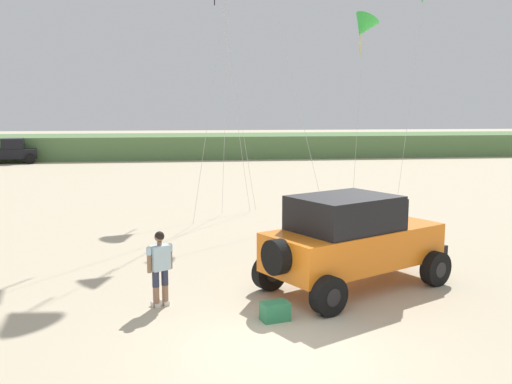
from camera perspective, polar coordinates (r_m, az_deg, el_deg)
The scene contains 7 objects.
ground_plane at distance 10.55m, azimuth 2.76°, elevation -15.32°, with size 220.00×220.00×0.00m, color #C1B293.
dune_ridge at distance 52.13m, azimuth -8.35°, elevation 4.68°, with size 90.00×8.78×1.97m, color #567A47.
jeep at distance 13.51m, azimuth 9.78°, elevation -4.75°, with size 5.00×4.09×2.26m.
person_watching at distance 12.33m, azimuth -9.76°, elevation -7.28°, with size 0.55×0.44×1.67m.
cooler_box at distance 11.60m, azimuth 1.95°, elevation -12.04°, with size 0.56×0.36×0.38m, color #2D7F51.
distant_pickup at distance 49.07m, azimuth -23.95°, elevation 3.77°, with size 4.87×3.15×1.98m.
kite_blue_swept at distance 27.17m, azimuth 10.88°, elevation 16.20°, with size 2.42×4.55×8.70m.
Camera 1 is at (-1.79, -9.49, 4.23)m, focal length 39.30 mm.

